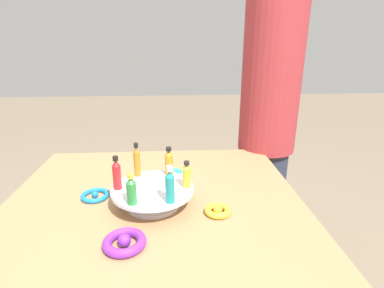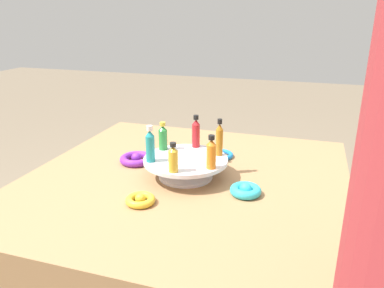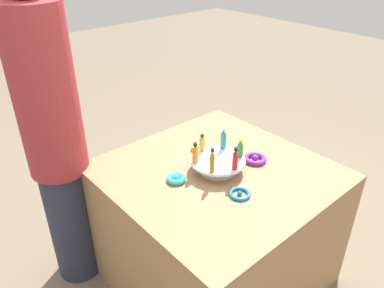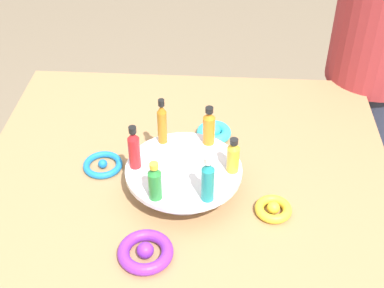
{
  "view_description": "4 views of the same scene",
  "coord_description": "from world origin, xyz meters",
  "px_view_note": "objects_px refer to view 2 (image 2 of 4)",
  "views": [
    {
      "loc": [
        -0.87,
        -0.07,
        1.22
      ],
      "look_at": [
        0.14,
        -0.14,
        0.87
      ],
      "focal_mm": 28.0,
      "sensor_mm": 36.0,
      "label": 1
    },
    {
      "loc": [
        0.35,
        -1.03,
        1.21
      ],
      "look_at": [
        0.03,
        -0.03,
        0.83
      ],
      "focal_mm": 35.0,
      "sensor_mm": 36.0,
      "label": 2
    },
    {
      "loc": [
        1.08,
        1.05,
        1.71
      ],
      "look_at": [
        0.09,
        -0.09,
        0.85
      ],
      "focal_mm": 35.0,
      "sensor_mm": 36.0,
      "label": 3
    },
    {
      "loc": [
        -0.9,
        -0.08,
        1.57
      ],
      "look_at": [
        0.02,
        -0.02,
        0.83
      ],
      "focal_mm": 50.0,
      "sensor_mm": 36.0,
      "label": 4
    }
  ],
  "objects_px": {
    "ribbon_bow_purple": "(136,159)",
    "ribbon_bow_gold": "(140,200)",
    "bottle_gold": "(174,159)",
    "bottle_orange": "(211,153)",
    "ribbon_bow_blue": "(220,155)",
    "bottle_green": "(163,137)",
    "display_stand": "(186,165)",
    "bottle_teal": "(150,145)",
    "bottle_amber": "(219,139)",
    "ribbon_bow_teal": "(246,190)",
    "bottle_red": "(195,132)"
  },
  "relations": [
    {
      "from": "ribbon_bow_purple",
      "to": "ribbon_bow_gold",
      "type": "distance_m",
      "value": 0.3
    },
    {
      "from": "display_stand",
      "to": "bottle_teal",
      "type": "height_order",
      "value": "bottle_teal"
    },
    {
      "from": "display_stand",
      "to": "bottle_green",
      "type": "bearing_deg",
      "value": 151.43
    },
    {
      "from": "bottle_gold",
      "to": "ribbon_bow_gold",
      "type": "height_order",
      "value": "bottle_gold"
    },
    {
      "from": "display_stand",
      "to": "bottle_teal",
      "type": "relative_size",
      "value": 2.33
    },
    {
      "from": "bottle_red",
      "to": "bottle_green",
      "type": "bearing_deg",
      "value": -148.57
    },
    {
      "from": "display_stand",
      "to": "bottle_gold",
      "type": "relative_size",
      "value": 3.02
    },
    {
      "from": "bottle_teal",
      "to": "bottle_gold",
      "type": "bearing_deg",
      "value": -28.57
    },
    {
      "from": "ribbon_bow_purple",
      "to": "ribbon_bow_gold",
      "type": "relative_size",
      "value": 1.39
    },
    {
      "from": "bottle_amber",
      "to": "bottle_red",
      "type": "bearing_deg",
      "value": 151.43
    },
    {
      "from": "bottle_teal",
      "to": "ribbon_bow_teal",
      "type": "distance_m",
      "value": 0.31
    },
    {
      "from": "display_stand",
      "to": "ribbon_bow_teal",
      "type": "relative_size",
      "value": 2.93
    },
    {
      "from": "bottle_orange",
      "to": "bottle_gold",
      "type": "bearing_deg",
      "value": -148.57
    },
    {
      "from": "bottle_green",
      "to": "bottle_teal",
      "type": "height_order",
      "value": "bottle_teal"
    },
    {
      "from": "bottle_gold",
      "to": "ribbon_bow_teal",
      "type": "relative_size",
      "value": 0.97
    },
    {
      "from": "bottle_orange",
      "to": "ribbon_bow_teal",
      "type": "height_order",
      "value": "bottle_orange"
    },
    {
      "from": "display_stand",
      "to": "bottle_teal",
      "type": "bearing_deg",
      "value": -148.57
    },
    {
      "from": "ribbon_bow_purple",
      "to": "ribbon_bow_blue",
      "type": "height_order",
      "value": "ribbon_bow_purple"
    },
    {
      "from": "bottle_green",
      "to": "bottle_red",
      "type": "bearing_deg",
      "value": 31.43
    },
    {
      "from": "bottle_teal",
      "to": "ribbon_bow_teal",
      "type": "relative_size",
      "value": 1.26
    },
    {
      "from": "display_stand",
      "to": "bottle_amber",
      "type": "relative_size",
      "value": 2.22
    },
    {
      "from": "bottle_green",
      "to": "bottle_orange",
      "type": "bearing_deg",
      "value": -28.57
    },
    {
      "from": "bottle_teal",
      "to": "bottle_red",
      "type": "xyz_separation_m",
      "value": [
        0.09,
        0.17,
        -0.0
      ]
    },
    {
      "from": "bottle_orange",
      "to": "bottle_amber",
      "type": "height_order",
      "value": "bottle_amber"
    },
    {
      "from": "bottle_green",
      "to": "ribbon_bow_teal",
      "type": "bearing_deg",
      "value": -21.13
    },
    {
      "from": "bottle_green",
      "to": "ribbon_bow_gold",
      "type": "height_order",
      "value": "bottle_green"
    },
    {
      "from": "bottle_orange",
      "to": "bottle_amber",
      "type": "xyz_separation_m",
      "value": [
        -0.0,
        0.11,
        0.01
      ]
    },
    {
      "from": "bottle_gold",
      "to": "ribbon_bow_gold",
      "type": "relative_size",
      "value": 1.07
    },
    {
      "from": "bottle_orange",
      "to": "ribbon_bow_teal",
      "type": "xyz_separation_m",
      "value": [
        0.11,
        -0.01,
        -0.1
      ]
    },
    {
      "from": "bottle_green",
      "to": "ribbon_bow_purple",
      "type": "xyz_separation_m",
      "value": [
        -0.11,
        0.01,
        -0.09
      ]
    },
    {
      "from": "bottle_green",
      "to": "ribbon_bow_teal",
      "type": "distance_m",
      "value": 0.33
    },
    {
      "from": "display_stand",
      "to": "ribbon_bow_teal",
      "type": "height_order",
      "value": "display_stand"
    },
    {
      "from": "ribbon_bow_purple",
      "to": "bottle_red",
      "type": "bearing_deg",
      "value": 13.06
    },
    {
      "from": "ribbon_bow_purple",
      "to": "ribbon_bow_teal",
      "type": "bearing_deg",
      "value": -17.29
    },
    {
      "from": "bottle_amber",
      "to": "bottle_orange",
      "type": "bearing_deg",
      "value": -88.57
    },
    {
      "from": "bottle_teal",
      "to": "bottle_amber",
      "type": "height_order",
      "value": "bottle_amber"
    },
    {
      "from": "bottle_gold",
      "to": "bottle_red",
      "type": "xyz_separation_m",
      "value": [
        -0.01,
        0.22,
        0.01
      ]
    },
    {
      "from": "bottle_teal",
      "to": "ribbon_bow_gold",
      "type": "bearing_deg",
      "value": -78.23
    },
    {
      "from": "bottle_orange",
      "to": "bottle_amber",
      "type": "distance_m",
      "value": 0.11
    },
    {
      "from": "bottle_green",
      "to": "ribbon_bow_teal",
      "type": "height_order",
      "value": "bottle_green"
    },
    {
      "from": "bottle_red",
      "to": "ribbon_bow_teal",
      "type": "distance_m",
      "value": 0.29
    },
    {
      "from": "bottle_orange",
      "to": "ribbon_bow_purple",
      "type": "height_order",
      "value": "bottle_orange"
    },
    {
      "from": "bottle_teal",
      "to": "ribbon_bow_purple",
      "type": "height_order",
      "value": "bottle_teal"
    },
    {
      "from": "bottle_gold",
      "to": "bottle_orange",
      "type": "bearing_deg",
      "value": 31.43
    },
    {
      "from": "bottle_amber",
      "to": "ribbon_bow_teal",
      "type": "distance_m",
      "value": 0.19
    },
    {
      "from": "bottle_teal",
      "to": "ribbon_bow_blue",
      "type": "relative_size",
      "value": 1.18
    },
    {
      "from": "bottle_teal",
      "to": "ribbon_bow_gold",
      "type": "xyz_separation_m",
      "value": [
        0.03,
        -0.15,
        -0.11
      ]
    },
    {
      "from": "bottle_green",
      "to": "bottle_orange",
      "type": "height_order",
      "value": "bottle_orange"
    },
    {
      "from": "ribbon_bow_purple",
      "to": "ribbon_bow_blue",
      "type": "relative_size",
      "value": 1.19
    },
    {
      "from": "display_stand",
      "to": "bottle_orange",
      "type": "distance_m",
      "value": 0.13
    }
  ]
}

